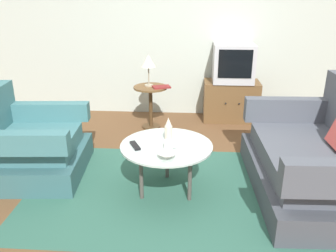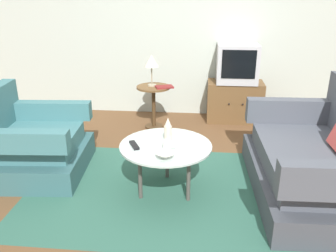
{
  "view_description": "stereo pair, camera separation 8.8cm",
  "coord_description": "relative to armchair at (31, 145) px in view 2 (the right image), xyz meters",
  "views": [
    {
      "loc": [
        0.08,
        -2.84,
        1.76
      ],
      "look_at": [
        -0.13,
        0.25,
        0.55
      ],
      "focal_mm": 37.64,
      "sensor_mm": 36.0,
      "label": 1
    },
    {
      "loc": [
        0.17,
        -2.84,
        1.76
      ],
      "look_at": [
        -0.13,
        0.25,
        0.55
      ],
      "focal_mm": 37.64,
      "sensor_mm": 36.0,
      "label": 2
    }
  ],
  "objects": [
    {
      "name": "ground_plane",
      "position": [
        1.52,
        -0.24,
        -0.29
      ],
      "size": [
        16.0,
        16.0,
        0.0
      ],
      "primitive_type": "plane",
      "color": "brown"
    },
    {
      "name": "armchair",
      "position": [
        0.0,
        0.0,
        0.0
      ],
      "size": [
        1.02,
        1.05,
        0.85
      ],
      "rotation": [
        0.0,
        0.0,
        -1.49
      ],
      "color": "#325C60",
      "rests_on": "ground"
    },
    {
      "name": "couch",
      "position": [
        2.76,
        -0.16,
        0.02
      ],
      "size": [
        1.03,
        1.64,
        0.97
      ],
      "rotation": [
        0.0,
        0.0,
        1.6
      ],
      "color": "#3E424B",
      "rests_on": "ground"
    },
    {
      "name": "table_lamp",
      "position": [
        1.04,
        1.36,
        0.6
      ],
      "size": [
        0.19,
        0.19,
        0.41
      ],
      "color": "#9E937A",
      "rests_on": "side_table"
    },
    {
      "name": "vase",
      "position": [
        1.4,
        -0.14,
        0.28
      ],
      "size": [
        0.07,
        0.07,
        0.22
      ],
      "color": "beige",
      "rests_on": "coffee_table"
    },
    {
      "name": "side_table",
      "position": [
        1.07,
        1.35,
        0.12
      ],
      "size": [
        0.44,
        0.44,
        0.57
      ],
      "color": "brown",
      "rests_on": "ground"
    },
    {
      "name": "back_wall",
      "position": [
        1.52,
        2.04,
        1.06
      ],
      "size": [
        9.0,
        0.12,
        2.7
      ],
      "primitive_type": "cube",
      "color": "#B2BCB2",
      "rests_on": "ground"
    },
    {
      "name": "coffee_table",
      "position": [
        1.39,
        -0.25,
        0.14
      ],
      "size": [
        0.82,
        0.82,
        0.47
      ],
      "color": "#B2C6C1",
      "rests_on": "ground"
    },
    {
      "name": "tv_stand",
      "position": [
        2.16,
        1.73,
        -0.01
      ],
      "size": [
        0.76,
        0.44,
        0.56
      ],
      "color": "brown",
      "rests_on": "ground"
    },
    {
      "name": "mug",
      "position": [
        1.42,
        -0.33,
        0.22
      ],
      "size": [
        0.12,
        0.08,
        0.08
      ],
      "color": "white",
      "rests_on": "coffee_table"
    },
    {
      "name": "book",
      "position": [
        1.22,
        1.29,
        0.3
      ],
      "size": [
        0.26,
        0.21,
        0.02
      ],
      "rotation": [
        0.0,
        0.0,
        0.34
      ],
      "color": "maroon",
      "rests_on": "side_table"
    },
    {
      "name": "bowl",
      "position": [
        1.42,
        -0.52,
        0.21
      ],
      "size": [
        0.16,
        0.16,
        0.06
      ],
      "color": "silver",
      "rests_on": "coffee_table"
    },
    {
      "name": "tv_remote_dark",
      "position": [
        1.12,
        -0.3,
        0.19
      ],
      "size": [
        0.12,
        0.18,
        0.02
      ],
      "rotation": [
        0.0,
        0.0,
        5.16
      ],
      "color": "black",
      "rests_on": "coffee_table"
    },
    {
      "name": "area_rug",
      "position": [
        1.39,
        -0.25,
        -0.29
      ],
      "size": [
        2.56,
        1.74,
        0.0
      ],
      "primitive_type": "cube",
      "color": "#2D5B4C",
      "rests_on": "ground"
    },
    {
      "name": "television",
      "position": [
        2.16,
        1.73,
        0.53
      ],
      "size": [
        0.55,
        0.46,
        0.51
      ],
      "color": "#B7B7BC",
      "rests_on": "tv_stand"
    }
  ]
}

